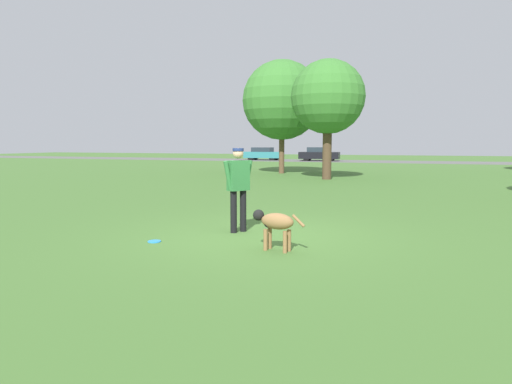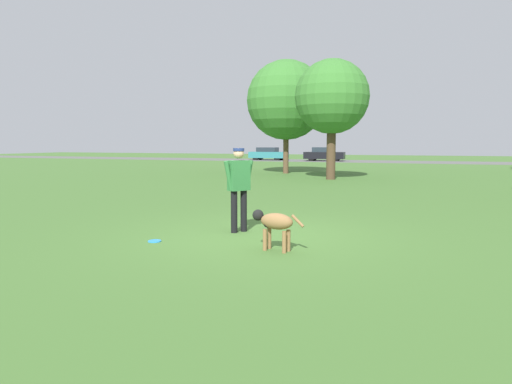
{
  "view_description": "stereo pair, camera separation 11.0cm",
  "coord_description": "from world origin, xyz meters",
  "px_view_note": "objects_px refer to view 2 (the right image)",
  "views": [
    {
      "loc": [
        2.79,
        -8.26,
        1.8
      ],
      "look_at": [
        0.12,
        -0.44,
        0.9
      ],
      "focal_mm": 32.0,
      "sensor_mm": 36.0,
      "label": 1
    },
    {
      "loc": [
        2.9,
        -8.22,
        1.8
      ],
      "look_at": [
        0.12,
        -0.44,
        0.9
      ],
      "focal_mm": 32.0,
      "sensor_mm": 36.0,
      "label": 2
    }
  ],
  "objects_px": {
    "tree_far_left": "(286,100)",
    "parked_car_teal": "(268,154)",
    "dog": "(274,223)",
    "frisbee": "(155,241)",
    "parked_car_black": "(324,154)",
    "person": "(239,183)",
    "tree_mid_center": "(332,97)"
  },
  "relations": [
    {
      "from": "parked_car_teal",
      "to": "parked_car_black",
      "type": "relative_size",
      "value": 0.98
    },
    {
      "from": "frisbee",
      "to": "tree_far_left",
      "type": "xyz_separation_m",
      "value": [
        -2.85,
        18.68,
        4.22
      ]
    },
    {
      "from": "parked_car_black",
      "to": "person",
      "type": "bearing_deg",
      "value": -84.22
    },
    {
      "from": "person",
      "to": "tree_mid_center",
      "type": "distance_m",
      "value": 14.14
    },
    {
      "from": "tree_far_left",
      "to": "parked_car_teal",
      "type": "distance_m",
      "value": 20.67
    },
    {
      "from": "tree_far_left",
      "to": "parked_car_teal",
      "type": "height_order",
      "value": "tree_far_left"
    },
    {
      "from": "person",
      "to": "dog",
      "type": "relative_size",
      "value": 1.76
    },
    {
      "from": "parked_car_teal",
      "to": "parked_car_black",
      "type": "xyz_separation_m",
      "value": [
        5.89,
        -0.43,
        0.01
      ]
    },
    {
      "from": "frisbee",
      "to": "tree_far_left",
      "type": "distance_m",
      "value": 19.36
    },
    {
      "from": "tree_mid_center",
      "to": "frisbee",
      "type": "bearing_deg",
      "value": -91.66
    },
    {
      "from": "tree_mid_center",
      "to": "parked_car_black",
      "type": "bearing_deg",
      "value": 101.98
    },
    {
      "from": "dog",
      "to": "frisbee",
      "type": "height_order",
      "value": "dog"
    },
    {
      "from": "tree_far_left",
      "to": "parked_car_black",
      "type": "bearing_deg",
      "value": 94.31
    },
    {
      "from": "frisbee",
      "to": "tree_far_left",
      "type": "relative_size",
      "value": 0.04
    },
    {
      "from": "tree_far_left",
      "to": "parked_car_black",
      "type": "distance_m",
      "value": 18.97
    },
    {
      "from": "dog",
      "to": "tree_far_left",
      "type": "xyz_separation_m",
      "value": [
        -5.1,
        18.6,
        3.76
      ]
    },
    {
      "from": "person",
      "to": "tree_mid_center",
      "type": "xyz_separation_m",
      "value": [
        -0.68,
        13.81,
        2.97
      ]
    },
    {
      "from": "frisbee",
      "to": "dog",
      "type": "bearing_deg",
      "value": 2.06
    },
    {
      "from": "parked_car_teal",
      "to": "person",
      "type": "bearing_deg",
      "value": -71.76
    },
    {
      "from": "tree_far_left",
      "to": "parked_car_teal",
      "type": "relative_size",
      "value": 1.68
    },
    {
      "from": "person",
      "to": "parked_car_black",
      "type": "bearing_deg",
      "value": 42.51
    },
    {
      "from": "dog",
      "to": "tree_mid_center",
      "type": "xyz_separation_m",
      "value": [
        -1.82,
        15.09,
        3.5
      ]
    },
    {
      "from": "frisbee",
      "to": "tree_far_left",
      "type": "bearing_deg",
      "value": 98.66
    },
    {
      "from": "tree_far_left",
      "to": "tree_mid_center",
      "type": "bearing_deg",
      "value": -46.88
    },
    {
      "from": "dog",
      "to": "tree_mid_center",
      "type": "relative_size",
      "value": 0.17
    },
    {
      "from": "person",
      "to": "dog",
      "type": "xyz_separation_m",
      "value": [
        1.14,
        -1.28,
        -0.54
      ]
    },
    {
      "from": "frisbee",
      "to": "tree_mid_center",
      "type": "distance_m",
      "value": 15.69
    },
    {
      "from": "parked_car_black",
      "to": "tree_far_left",
      "type": "bearing_deg",
      "value": -88.4
    },
    {
      "from": "frisbee",
      "to": "parked_car_black",
      "type": "distance_m",
      "value": 37.51
    },
    {
      "from": "dog",
      "to": "tree_far_left",
      "type": "height_order",
      "value": "tree_far_left"
    },
    {
      "from": "dog",
      "to": "parked_car_black",
      "type": "distance_m",
      "value": 37.74
    },
    {
      "from": "person",
      "to": "parked_car_teal",
      "type": "height_order",
      "value": "person"
    }
  ]
}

